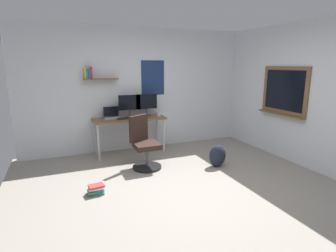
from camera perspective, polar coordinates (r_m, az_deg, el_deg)
The scene contains 13 objects.
ground_plane at distance 4.08m, azimuth 4.50°, elevation -13.83°, with size 5.20×5.20×0.00m, color gray.
wall_back at distance 5.96m, azimuth -6.05°, elevation 7.69°, with size 5.00×0.30×2.60m.
wall_right at distance 5.29m, azimuth 29.19°, elevation 5.47°, with size 0.22×5.00×2.60m.
desk at distance 5.62m, azimuth -8.15°, elevation 0.87°, with size 1.47×0.56×0.76m.
office_chair at distance 4.87m, azimuth -5.04°, elevation -4.18°, with size 0.55×0.56×0.95m.
laptop at distance 5.66m, azimuth -11.80°, elevation 2.22°, with size 0.31×0.21×0.23m.
monitor_primary at distance 5.65m, azimuth -8.13°, elevation 4.57°, with size 0.46×0.17×0.46m.
monitor_secondary at distance 5.75m, azimuth -4.56°, elevation 4.80°, with size 0.46×0.17×0.46m.
keyboard at distance 5.52m, azimuth -8.74°, elevation 1.60°, with size 0.37×0.13×0.02m, color black.
computer_mouse at distance 5.59m, azimuth -5.96°, elevation 1.90°, with size 0.10×0.06×0.03m, color #262628.
coffee_mug at distance 5.76m, azimuth -1.99°, elevation 2.58°, with size 0.08×0.08×0.09m, color silver.
backpack at distance 5.03m, azimuth 10.42°, elevation -6.20°, with size 0.32×0.22×0.41m, color #1E2333.
book_stack_on_floor at distance 4.14m, azimuth -14.93°, elevation -12.79°, with size 0.26×0.20×0.14m.
Camera 1 is at (-1.67, -3.25, 1.83)m, focal length 28.84 mm.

